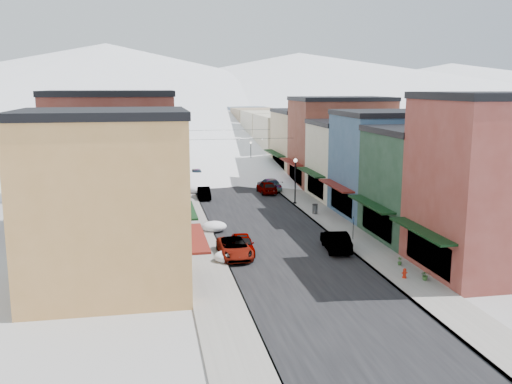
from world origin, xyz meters
name	(u,v)px	position (x,y,z in m)	size (l,w,h in m)	color
ground	(326,299)	(0.00, 0.00, 0.00)	(600.00, 600.00, 0.00)	gray
road	(214,166)	(0.00, 60.00, 0.01)	(10.00, 160.00, 0.01)	black
sidewalk_left	(173,166)	(-6.60, 60.00, 0.07)	(3.20, 160.00, 0.15)	gray
sidewalk_right	(254,164)	(6.60, 60.00, 0.07)	(3.20, 160.00, 0.15)	gray
curb_left	(183,166)	(-5.05, 60.00, 0.07)	(0.10, 160.00, 0.15)	slate
curb_right	(245,165)	(5.05, 60.00, 0.07)	(0.10, 160.00, 0.15)	slate
bldg_l_yellow	(106,202)	(-13.19, 4.00, 5.76)	(11.30, 8.70, 11.50)	tan
bldg_l_cream	(114,193)	(-13.19, 12.50, 4.76)	(11.30, 8.20, 9.50)	beige
bldg_l_brick_near	(112,161)	(-13.69, 20.50, 6.26)	(12.30, 8.20, 12.50)	maroon
bldg_l_grayblue	(123,167)	(-13.19, 29.00, 4.51)	(11.30, 9.20, 9.00)	#7892A0
bldg_l_brick_far	(117,148)	(-14.19, 38.00, 5.51)	(13.30, 9.20, 11.00)	brown
bldg_l_tan	(128,144)	(-13.19, 48.00, 5.01)	(11.30, 11.20, 10.00)	#937E60
bldg_r_brick_near	(505,184)	(13.69, 3.00, 6.26)	(12.30, 9.20, 12.50)	maroon
bldg_r_green	(434,184)	(13.19, 12.00, 4.76)	(11.30, 9.20, 9.50)	#1D3C28
bldg_r_blue	(390,164)	(13.19, 21.00, 5.26)	(11.30, 9.20, 10.50)	#325271
bldg_r_cream	(361,160)	(13.69, 30.00, 4.51)	(12.30, 9.20, 9.00)	beige
bldg_r_brick_far	(340,141)	(14.19, 39.00, 5.76)	(13.30, 9.20, 11.50)	maroon
bldg_r_tan	(311,142)	(13.19, 49.00, 4.76)	(11.30, 11.20, 9.50)	tan
distant_blocks	(201,131)	(0.00, 83.00, 4.00)	(34.00, 55.00, 8.00)	gray
mountain_ridge	(129,83)	(-19.47, 277.18, 14.36)	(670.00, 340.00, 34.00)	silver
overhead_cables	(224,134)	(0.00, 47.50, 6.20)	(16.40, 15.04, 0.04)	black
car_white_suv	(235,248)	(-4.24, 9.64, 0.71)	(2.37, 5.13, 1.43)	silver
car_silver_sedan	(242,244)	(-3.50, 10.55, 0.74)	(1.75, 4.34, 1.48)	gray
car_dark_hatch	(204,193)	(-4.30, 32.86, 0.66)	(1.40, 4.03, 1.33)	black
car_silver_wagon	(197,174)	(-3.94, 47.15, 0.68)	(1.90, 4.67, 1.36)	#A1A4A9
car_green_sedan	(336,241)	(3.95, 9.92, 0.79)	(1.68, 4.80, 1.58)	black
car_gray_suv	(267,187)	(3.50, 34.81, 0.77)	(1.82, 4.52, 1.54)	gray
car_black_sedan	(270,184)	(4.30, 36.76, 0.76)	(2.12, 5.21, 1.51)	black
car_lane_silver	(214,170)	(-1.20, 49.86, 0.76)	(1.80, 4.46, 1.52)	#AAAEB2
car_lane_white	(210,151)	(0.99, 74.81, 0.79)	(2.64, 5.72, 1.59)	silver
fire_hydrant	(405,273)	(6.24, 2.31, 0.46)	(0.40, 0.30, 0.68)	#BA1C09
parking_sign	(353,226)	(6.29, 12.38, 1.29)	(0.05, 0.27, 1.95)	black
trash_can	(315,209)	(5.92, 22.38, 0.64)	(0.57, 0.57, 0.97)	#515355
streetlamp_near	(295,175)	(5.22, 27.71, 3.28)	(0.41, 0.41, 4.96)	black
streetlamp_far	(251,152)	(5.20, 55.00, 2.81)	(0.35, 0.35, 4.22)	black
planter_near	(425,275)	(7.42, 1.65, 0.48)	(0.60, 0.52, 0.67)	#37632C
planter_far	(400,261)	(7.13, 5.01, 0.43)	(0.32, 0.32, 0.56)	#375F2B
snow_pile_near	(228,256)	(-4.88, 8.48, 0.43)	(2.15, 2.52, 0.91)	white
snow_pile_mid	(214,226)	(-4.88, 17.69, 0.46)	(2.26, 2.59, 0.96)	white
snow_pile_far	(197,190)	(-4.80, 36.29, 0.48)	(2.38, 2.66, 1.01)	white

